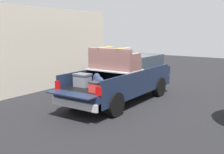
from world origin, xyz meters
name	(u,v)px	position (x,y,z in m)	size (l,w,h in m)	color
ground_plane	(120,101)	(0.00, 0.00, 0.00)	(40.00, 40.00, 0.00)	black
pickup_truck	(125,77)	(0.35, 0.00, 0.95)	(6.05, 2.06, 2.23)	#162138
building_facade	(52,48)	(0.50, 4.34, 1.96)	(8.19, 0.36, 3.93)	beige
trash_can	(102,73)	(3.01, 3.15, 0.50)	(0.60, 0.60, 0.98)	#3F4C66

